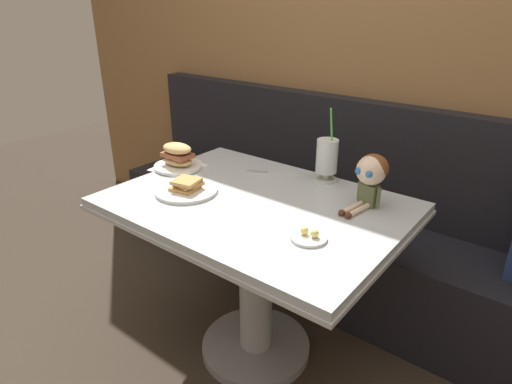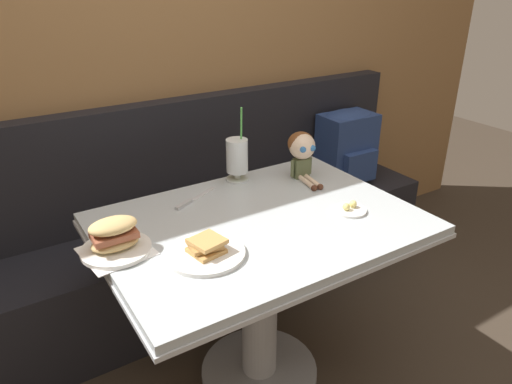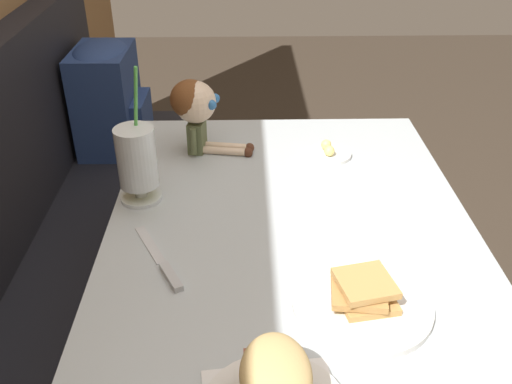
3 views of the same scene
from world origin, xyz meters
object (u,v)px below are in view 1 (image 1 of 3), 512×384
Objects in this scene: toast_plate at (186,189)px; butter_knife at (264,171)px; butter_saucer at (309,236)px; seated_doll at (371,173)px; sandwich_plate at (178,158)px; milkshake_glass at (327,158)px.

butter_knife is at bearing 72.51° from toast_plate.
butter_saucer reaches higher than butter_knife.
seated_doll is at bearing 28.22° from toast_plate.
toast_plate is at bearing -151.78° from seated_doll.
sandwich_plate is at bearing -150.15° from butter_knife.
sandwich_plate is at bearing -168.95° from seated_doll.
seated_doll is at bearing -3.50° from butter_knife.
sandwich_plate is 1.02× the size of butter_knife.
toast_plate is 0.38m from butter_knife.
seated_doll reaches higher than butter_knife.
butter_saucer is (0.21, -0.47, -0.09)m from milkshake_glass.
milkshake_glass is at bearing 113.82° from butter_saucer.
toast_plate reaches higher than butter_saucer.
sandwich_plate is 0.83m from butter_saucer.
seated_doll is (0.25, -0.12, 0.03)m from milkshake_glass.
milkshake_glass is 1.45× the size of butter_knife.
toast_plate is 0.59m from milkshake_glass.
toast_plate is 1.15× the size of butter_knife.
sandwich_plate reaches higher than butter_saucer.
milkshake_glass is 1.42× the size of sandwich_plate.
butter_knife is 0.52m from seated_doll.
milkshake_glass is 0.27m from seated_doll.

